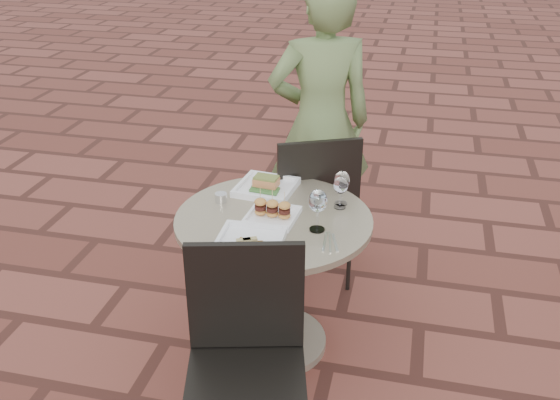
% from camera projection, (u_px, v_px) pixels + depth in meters
% --- Properties ---
extents(ground, '(60.00, 60.00, 0.00)m').
position_uv_depth(ground, '(328.00, 367.00, 3.01)').
color(ground, brown).
rests_on(ground, ground).
extents(cafe_table, '(0.90, 0.90, 0.73)m').
position_uv_depth(cafe_table, '(274.00, 263.00, 2.94)').
color(cafe_table, gray).
rests_on(cafe_table, ground).
extents(chair_far, '(0.58, 0.58, 0.93)m').
position_uv_depth(chair_far, '(314.00, 199.00, 3.38)').
color(chair_far, black).
rests_on(chair_far, ground).
extents(chair_near, '(0.54, 0.54, 0.93)m').
position_uv_depth(chair_near, '(246.00, 346.00, 2.31)').
color(chair_near, black).
rests_on(chair_near, ground).
extents(diner, '(0.72, 0.60, 1.67)m').
position_uv_depth(diner, '(320.00, 124.00, 3.60)').
color(diner, '#5D733F').
rests_on(diner, ground).
extents(plate_salmon, '(0.30, 0.30, 0.07)m').
position_uv_depth(plate_salmon, '(266.00, 186.00, 3.06)').
color(plate_salmon, white).
rests_on(plate_salmon, cafe_table).
extents(plate_sliders, '(0.24, 0.24, 0.14)m').
position_uv_depth(plate_sliders, '(272.00, 212.00, 2.80)').
color(plate_sliders, white).
rests_on(plate_sliders, cafe_table).
extents(plate_tuna, '(0.28, 0.28, 0.03)m').
position_uv_depth(plate_tuna, '(250.00, 241.00, 2.60)').
color(plate_tuna, white).
rests_on(plate_tuna, cafe_table).
extents(wine_glass_right, '(0.08, 0.08, 0.19)m').
position_uv_depth(wine_glass_right, '(318.00, 202.00, 2.66)').
color(wine_glass_right, white).
rests_on(wine_glass_right, cafe_table).
extents(wine_glass_mid, '(0.07, 0.07, 0.16)m').
position_uv_depth(wine_glass_mid, '(341.00, 186.00, 2.86)').
color(wine_glass_mid, white).
rests_on(wine_glass_mid, cafe_table).
extents(wine_glass_far, '(0.07, 0.07, 0.17)m').
position_uv_depth(wine_glass_far, '(342.00, 181.00, 2.89)').
color(wine_glass_far, white).
rests_on(wine_glass_far, cafe_table).
extents(steel_ramekin, '(0.07, 0.07, 0.04)m').
position_uv_depth(steel_ramekin, '(221.00, 198.00, 2.95)').
color(steel_ramekin, silver).
rests_on(steel_ramekin, cafe_table).
extents(cutlery_set, '(0.11, 0.19, 0.00)m').
position_uv_depth(cutlery_set, '(330.00, 242.00, 2.63)').
color(cutlery_set, silver).
rests_on(cutlery_set, cafe_table).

